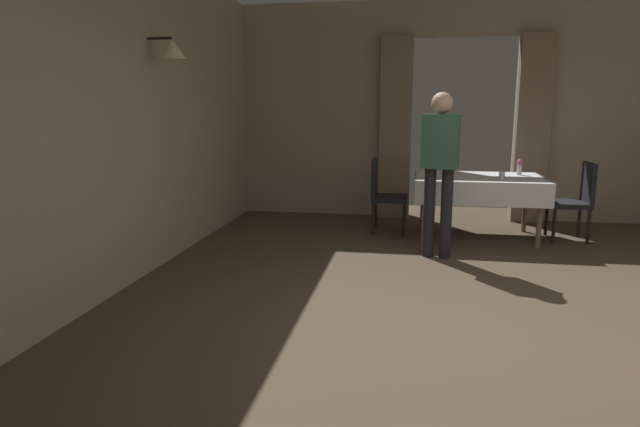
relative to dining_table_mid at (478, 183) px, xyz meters
The scene contains 10 objects.
ground 3.05m from the dining_table_mid, 92.36° to the right, with size 10.08×10.08×0.00m, color #4C3D2D.
wall_left 4.54m from the dining_table_mid, 138.15° to the right, with size 0.49×8.40×3.00m.
wall_back 1.48m from the dining_table_mid, 95.80° to the left, with size 6.40×0.27×3.00m.
dining_table_mid is the anchor object (origin of this frame).
chair_mid_left 1.16m from the dining_table_mid, behind, with size 0.44×0.44×0.93m.
chair_mid_right 1.15m from the dining_table_mid, ahead, with size 0.44×0.44×0.93m.
flower_vase_mid 0.59m from the dining_table_mid, 25.37° to the left, with size 0.07×0.07×0.19m.
glass_mid_b 0.33m from the dining_table_mid, 38.98° to the right, with size 0.07×0.07×0.09m, color silver.
plate_mid_c 0.41m from the dining_table_mid, 168.07° to the left, with size 0.22×0.22×0.01m, color white.
person_waiter_by_doorway 1.16m from the dining_table_mid, 117.44° to the right, with size 0.40×0.30×1.72m.
Camera 1 is at (-0.66, -3.74, 1.59)m, focal length 30.55 mm.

